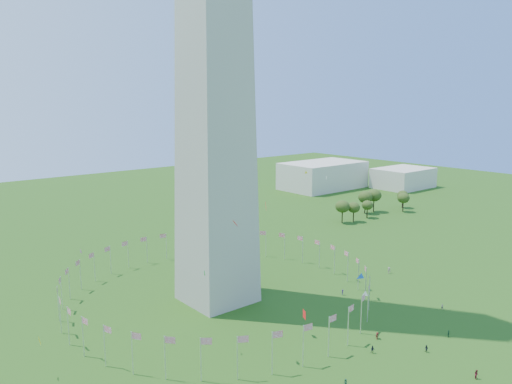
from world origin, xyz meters
TOP-DOWN VIEW (x-y plane):
  - ground at (0.00, 0.00)m, footprint 600.00×600.00m
  - flag_ring at (-0.00, 50.00)m, footprint 80.24×80.24m
  - gov_building_east_a at (150.00, 150.00)m, footprint 50.00×30.00m
  - gov_building_east_b at (190.00, 120.00)m, footprint 35.00×25.00m
  - crowd at (9.86, 0.50)m, footprint 100.97×65.43m
  - kites_aloft at (8.36, 18.62)m, footprint 113.47×70.82m
  - tree_line_east at (114.15, 85.94)m, footprint 53.09×15.76m

SIDE VIEW (x-z plane):
  - ground at x=0.00m, z-range 0.00..0.00m
  - crowd at x=9.86m, z-range -0.15..1.85m
  - flag_ring at x=0.00m, z-range 0.00..9.00m
  - tree_line_east at x=114.15m, z-range -0.58..10.30m
  - gov_building_east_b at x=190.00m, z-range 0.00..12.00m
  - gov_building_east_a at x=150.00m, z-range 0.00..16.00m
  - kites_aloft at x=8.36m, z-range 1.45..32.96m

